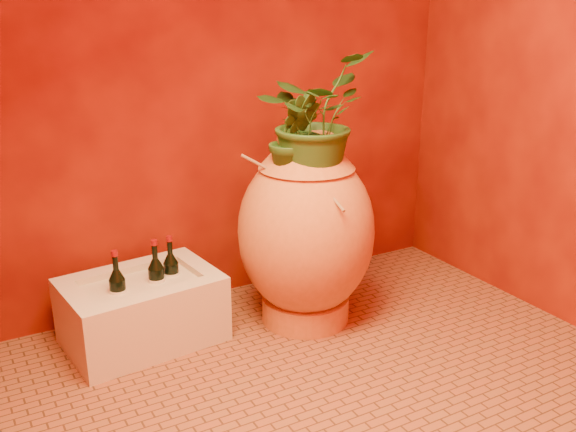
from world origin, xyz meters
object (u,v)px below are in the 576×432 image
wine_bottle_a (157,281)px  wine_bottle_c (118,292)px  stone_basin (142,311)px  wine_bottle_b (171,275)px  wall_tap (293,134)px  amphora (306,231)px

wine_bottle_a → wine_bottle_c: bearing=-171.7°
stone_basin → wine_bottle_a: size_ratio=2.32×
wine_bottle_a → wine_bottle_b: size_ratio=1.03×
stone_basin → wine_bottle_a: wine_bottle_a is taller
wine_bottle_b → wall_tap: wall_tap is taller
amphora → stone_basin: 0.83m
amphora → wine_bottle_c: 0.88m
amphora → stone_basin: size_ratio=1.29×
wine_bottle_a → wine_bottle_c: wine_bottle_a is taller
amphora → wine_bottle_a: 0.71m
amphora → wall_tap: amphora is taller
wine_bottle_b → wall_tap: 0.95m
wine_bottle_a → stone_basin: bearing=179.1°
wall_tap → wine_bottle_c: bearing=-165.9°
wine_bottle_b → wall_tap: (0.75, 0.19, 0.55)m
amphora → wall_tap: (0.16, 0.41, 0.37)m
stone_basin → wine_bottle_b: bearing=12.7°
amphora → wine_bottle_a: bearing=165.0°
wine_bottle_a → amphora: bearing=-15.0°
wine_bottle_a → wall_tap: size_ratio=1.96×
stone_basin → wine_bottle_b: 0.21m
wine_bottle_c → wine_bottle_b: bearing=13.5°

